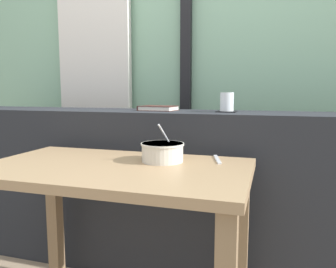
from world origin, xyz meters
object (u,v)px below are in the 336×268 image
Objects in this scene: juice_glass at (227,102)px; soup_bowl at (163,152)px; breakfast_table at (115,196)px; fork_utensil at (217,159)px; closed_book at (158,108)px; coaster_square at (227,112)px.

juice_glass is 0.53m from soup_bowl.
breakfast_table is 6.21× the size of fork_utensil.
closed_book is at bearing 92.17° from breakfast_table.
soup_bowl is (-0.20, -0.45, -0.19)m from juice_glass.
coaster_square is 1.04× the size of juice_glass.
breakfast_table is at bearing -141.83° from soup_bowl.
soup_bowl is (0.16, 0.13, 0.16)m from breakfast_table.
soup_bowl reaches higher than fork_utensil.
fork_utensil is at bearing -88.28° from coaster_square.
coaster_square is at bearing 76.33° from fork_utensil.
soup_bowl is at bearing 38.17° from breakfast_table.
closed_book is at bearing 176.38° from coaster_square.
coaster_square reaches higher than fork_utensil.
breakfast_table is at bearing -87.83° from closed_book.
coaster_square is at bearing -3.62° from closed_book.
juice_glass is (0.00, 0.00, 0.05)m from coaster_square.
closed_book is (-0.39, 0.02, 0.01)m from coaster_square.
juice_glass is at bearing -3.62° from closed_book.
juice_glass reaches higher than breakfast_table.
fork_utensil is at bearing -43.69° from closed_book.
closed_book is at bearing 176.38° from juice_glass.
closed_book is (-0.39, 0.02, -0.04)m from juice_glass.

